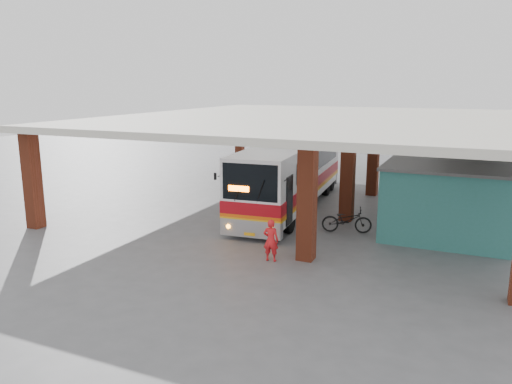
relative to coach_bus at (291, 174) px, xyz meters
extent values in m
plane|color=#515154|center=(0.26, -4.13, -1.82)|extent=(90.00, 90.00, 0.00)
cube|color=maroon|center=(3.26, -7.13, 0.36)|extent=(0.60, 0.60, 4.35)
cube|color=maroon|center=(3.26, -1.13, 0.36)|extent=(0.60, 0.60, 4.35)
cube|color=maroon|center=(3.26, 4.87, 0.36)|extent=(0.60, 0.60, 4.35)
cube|color=maroon|center=(-9.24, -8.13, 0.36)|extent=(0.60, 0.60, 4.35)
cube|color=maroon|center=(-9.24, 12.87, 0.36)|extent=(0.60, 0.60, 4.35)
cube|color=maroon|center=(10.26, 12.87, 0.36)|extent=(0.60, 0.60, 4.35)
cube|color=silver|center=(0.76, 2.37, 2.68)|extent=(21.00, 23.00, 0.30)
cube|color=#2C6F65|center=(7.76, -0.13, -0.32)|extent=(5.00, 8.00, 3.00)
cube|color=#4D4D4D|center=(7.76, -0.13, 1.23)|extent=(5.20, 8.20, 0.12)
cube|color=#13342E|center=(5.24, -1.63, -0.77)|extent=(0.08, 0.95, 2.10)
cube|color=black|center=(5.24, 1.37, -0.02)|extent=(0.08, 1.20, 1.00)
cube|color=black|center=(5.21, 1.37, -0.02)|extent=(0.04, 1.30, 1.10)
cube|color=white|center=(0.00, 0.04, 0.15)|extent=(3.63, 12.64, 2.91)
cube|color=white|center=(0.08, -1.00, 1.71)|extent=(1.50, 3.21, 0.26)
cube|color=gray|center=(0.50, -5.99, -1.25)|extent=(2.64, 0.63, 0.73)
cube|color=#AA0B15|center=(0.00, 0.04, -0.42)|extent=(3.67, 12.64, 0.52)
cube|color=#E85C0C|center=(0.00, 0.04, -0.74)|extent=(3.67, 12.64, 0.14)
cube|color=#F0A514|center=(0.00, 0.04, -0.86)|extent=(3.67, 12.64, 0.10)
cube|color=black|center=(0.52, -6.13, 0.69)|extent=(2.35, 0.30, 1.51)
cube|color=black|center=(-1.38, 0.75, 0.67)|extent=(0.83, 9.32, 0.93)
cube|color=black|center=(1.23, 0.97, 0.67)|extent=(0.83, 9.32, 0.93)
cube|color=#FF5905|center=(0.05, -6.23, 0.41)|extent=(0.88, 0.12, 0.23)
sphere|color=orange|center=(-0.41, -6.28, -1.22)|extent=(0.19, 0.19, 0.19)
sphere|color=orange|center=(1.45, -6.13, -1.22)|extent=(0.19, 0.19, 0.19)
cube|color=#F0A514|center=(0.52, -6.21, -1.45)|extent=(0.47, 0.07, 0.12)
cylinder|color=black|center=(-0.75, -4.41, -1.30)|extent=(0.42, 1.06, 1.04)
cylinder|color=black|center=(1.48, -4.22, -1.30)|extent=(0.42, 1.06, 1.04)
cylinder|color=black|center=(-1.42, 3.56, -1.30)|extent=(0.42, 1.06, 1.04)
cylinder|color=black|center=(0.81, 3.75, -1.30)|extent=(0.42, 1.06, 1.04)
cylinder|color=black|center=(-1.53, 4.91, -1.30)|extent=(0.42, 1.06, 1.04)
cylinder|color=black|center=(0.69, 5.10, -1.30)|extent=(0.42, 1.06, 1.04)
imported|color=black|center=(3.78, -3.16, -1.25)|extent=(2.27, 1.30, 1.13)
imported|color=red|center=(2.13, -7.81, -1.03)|extent=(0.61, 0.44, 1.57)
cube|color=red|center=(4.61, 3.25, -1.59)|extent=(0.42, 0.42, 0.06)
cube|color=red|center=(4.79, 3.25, -1.33)|extent=(0.06, 0.41, 0.58)
cylinder|color=black|center=(4.45, 3.08, -1.72)|extent=(0.03, 0.03, 0.19)
cylinder|color=black|center=(4.78, 3.09, -1.72)|extent=(0.03, 0.03, 0.19)
cylinder|color=black|center=(4.44, 3.41, -1.72)|extent=(0.03, 0.03, 0.19)
cylinder|color=black|center=(4.77, 3.42, -1.72)|extent=(0.03, 0.03, 0.19)
camera|label=1|loc=(8.77, -23.89, 4.57)|focal=35.00mm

